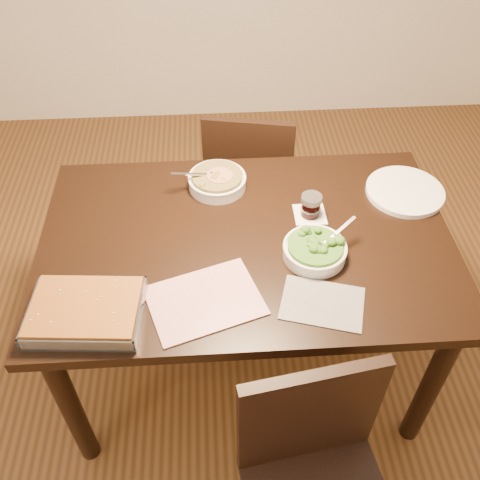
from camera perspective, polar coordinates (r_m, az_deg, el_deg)
The scene contains 12 objects.
ground at distance 2.40m, azimuth 0.55°, elevation -12.58°, with size 4.00×4.00×0.00m, color #462D14.
table at distance 1.88m, azimuth 0.68°, elevation -1.87°, with size 1.40×0.90×0.75m.
magazine_a at distance 1.63m, azimuth -3.78°, elevation -6.46°, with size 0.33×0.24×0.01m, color #A32E4A.
magazine_b at distance 1.64m, azimuth 8.78°, elevation -6.69°, with size 0.24×0.17×0.00m, color #27272F.
coaster at distance 1.91m, azimuth 7.45°, elevation 2.73°, with size 0.11×0.11×0.00m, color white.
stew_bowl at distance 2.00m, azimuth -2.45°, elevation 6.38°, with size 0.24×0.22×0.08m.
broccoli_bowl at distance 1.75m, azimuth 7.98°, elevation -1.04°, with size 0.22×0.21×0.08m.
baking_dish at distance 1.63m, azimuth -16.13°, elevation -7.34°, with size 0.34×0.27×0.06m.
wine_tumbler at distance 1.88m, azimuth 7.57°, elevation 3.72°, with size 0.07×0.07×0.08m.
dinner_plate at distance 2.07m, azimuth 17.17°, elevation 4.98°, with size 0.28×0.28×0.02m, color white.
chair_near at distance 1.67m, azimuth 8.07°, elevation -23.78°, with size 0.46×0.46×0.86m.
chair_far at distance 2.52m, azimuth 1.09°, elevation 6.77°, with size 0.46×0.46×0.83m.
Camera 1 is at (-0.10, -1.28, 2.03)m, focal length 40.00 mm.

